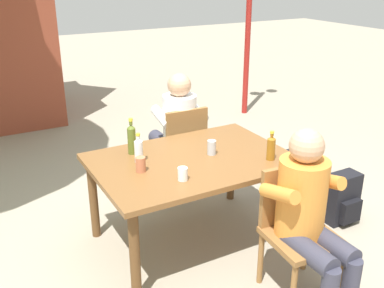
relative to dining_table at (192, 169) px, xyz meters
name	(u,v)px	position (x,y,z in m)	size (l,w,h in m)	color
ground_plane	(192,239)	(0.00, 0.00, -0.64)	(24.00, 24.00, 0.00)	gray
dining_table	(192,169)	(0.00, 0.00, 0.00)	(1.49, 1.04, 0.73)	brown
chair_near_right	(296,224)	(0.34, -0.82, -0.15)	(0.48, 0.48, 0.87)	olive
chair_far_right	(181,144)	(0.33, 0.82, -0.15)	(0.45, 0.45, 0.87)	olive
person_in_white_shirt	(309,210)	(0.34, -0.93, 0.01)	(0.47, 0.61, 1.18)	orange
person_in_plaid_shirt	(176,125)	(0.34, 0.93, 0.01)	(0.47, 0.61, 1.18)	white
bottle_clear	(139,150)	(-0.38, 0.14, 0.18)	(0.06, 0.06, 0.23)	white
bottle_olive	(132,138)	(-0.36, 0.31, 0.21)	(0.06, 0.06, 0.29)	#566623
bottle_amber	(271,147)	(0.51, -0.30, 0.18)	(0.06, 0.06, 0.23)	#996019
cup_white	(183,174)	(-0.23, -0.29, 0.13)	(0.07, 0.07, 0.09)	white
cup_steel	(212,148)	(0.17, 0.00, 0.14)	(0.07, 0.07, 0.11)	#B2B7BC
cup_glass	(302,157)	(0.68, -0.46, 0.13)	(0.07, 0.07, 0.10)	silver
cup_terracotta	(141,164)	(-0.43, -0.02, 0.14)	(0.07, 0.07, 0.11)	#BC6B47
backpack_by_near_side	(283,175)	(1.16, 0.28, -0.45)	(0.28, 0.26, 0.41)	black
backpack_by_far_side	(343,199)	(1.28, -0.37, -0.43)	(0.29, 0.23, 0.45)	black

